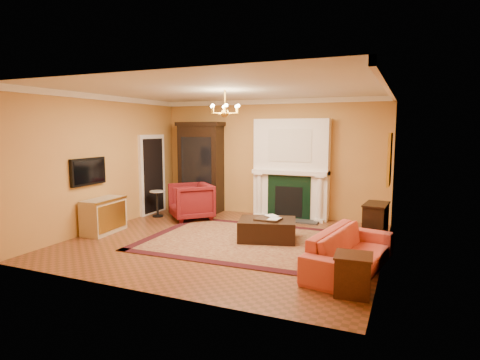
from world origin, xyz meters
The scene contains 26 objects.
floor centered at (0.00, 0.00, -0.01)m, with size 6.00×5.50×0.02m, color brown.
ceiling centered at (0.00, 0.00, 3.01)m, with size 6.00×5.50×0.02m, color silver.
wall_back centered at (0.00, 2.76, 1.50)m, with size 6.00×0.02×3.00m, color #C19045.
wall_front centered at (0.00, -2.76, 1.50)m, with size 6.00×0.02×3.00m, color #C19045.
wall_left centered at (-3.01, 0.00, 1.50)m, with size 0.02×5.50×3.00m, color #C19045.
wall_right centered at (3.01, 0.00, 1.50)m, with size 0.02×5.50×3.00m, color #C19045.
fireplace centered at (0.60, 2.57, 1.19)m, with size 1.90×0.70×2.50m.
crown_molding centered at (0.00, 0.96, 2.94)m, with size 6.00×5.50×0.12m.
doorway centered at (-2.95, 1.70, 1.05)m, with size 0.08×1.05×2.10m.
tv_panel centered at (-2.95, -0.60, 1.35)m, with size 0.09×0.95×0.58m.
gilt_mirror centered at (2.97, 1.40, 1.65)m, with size 0.06×0.76×1.05m.
chandelier centered at (0.00, 0.00, 2.61)m, with size 0.63×0.55×0.53m.
oriental_rug centered at (0.40, 0.16, 0.01)m, with size 4.05×3.04×0.02m, color #440F0E.
china_cabinet centered at (-1.92, 2.49, 1.16)m, with size 1.16×0.53×2.33m, color black.
wingback_armchair centered at (-1.64, 1.46, 0.50)m, with size 0.96×0.90×0.99m, color maroon.
pedestal_table centered at (-2.58, 1.35, 0.39)m, with size 0.38×0.38×0.68m.
commode centered at (-2.73, -0.43, 0.38)m, with size 0.48×1.01×0.75m, color #C6B591.
coral_sofa centered at (2.55, -0.71, 0.43)m, with size 2.19×0.64×0.86m, color #B84F3A.
end_table centered at (2.72, -1.69, 0.27)m, with size 0.46×0.46×0.54m, color #3D1D10.
console_table centered at (2.78, 1.04, 0.39)m, with size 0.40×0.69×0.77m, color black.
leather_ottoman centered at (0.75, 0.38, 0.23)m, with size 1.13×0.82×0.42m, color black.
ottoman_tray centered at (0.79, 0.35, 0.45)m, with size 0.50×0.39×0.03m, color black.
book_a centered at (0.74, 0.44, 0.61)m, with size 0.20×0.03×0.28m, color gray.
book_b centered at (0.83, 0.29, 0.61)m, with size 0.21×0.02×0.29m, color gray.
topiary_left centered at (-0.19, 2.53, 1.44)m, with size 0.14×0.14×0.39m.
topiary_right centered at (1.24, 2.53, 1.49)m, with size 0.18×0.18×0.47m.
Camera 1 is at (3.38, -7.11, 2.25)m, focal length 30.00 mm.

